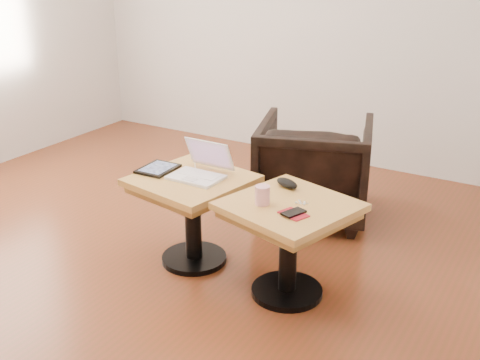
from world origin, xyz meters
The scene contains 11 objects.
room_shell centered at (0.00, 0.00, 1.35)m, with size 4.52×4.52×2.71m.
side_table_left centered at (0.21, 0.09, 0.41)m, with size 0.70×0.70×0.55m.
side_table_right centered at (0.87, 0.05, 0.41)m, with size 0.74×0.74×0.55m.
laptop centered at (0.25, 0.14, 0.59)m, with size 0.30×0.30×0.20m.
tablet centered at (-0.03, 0.09, 0.56)m, with size 0.20×0.24×0.02m.
charging_adapter centered at (0.04, 0.37, 0.56)m, with size 0.04×0.04×0.02m, color white.
glasses_case centered at (0.75, 0.24, 0.57)m, with size 0.15×0.07×0.05m, color black.
striped_cup centered at (0.75, -0.03, 0.60)m, with size 0.08×0.08×0.10m, color #EB607A.
earbuds_tangle centered at (0.92, 0.08, 0.55)m, with size 0.06×0.04×0.01m.
phone_on_sleeve centered at (0.95, -0.06, 0.55)m, with size 0.16×0.14×0.02m.
armchair centered at (0.55, 1.07, 0.35)m, with size 0.75×0.77×0.70m, color black.
Camera 1 is at (2.11, -2.54, 1.82)m, focal length 45.00 mm.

